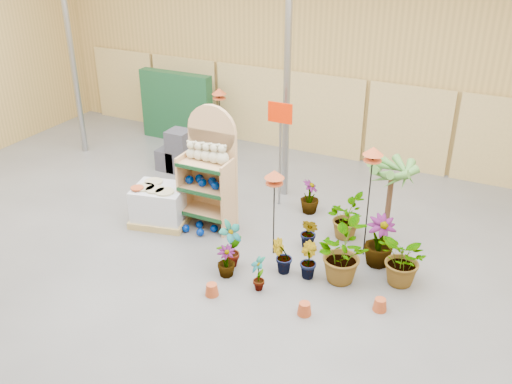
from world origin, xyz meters
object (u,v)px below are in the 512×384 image
(pallet_stack, at_px, (160,205))
(bird_table_front, at_px, (274,177))
(display_shelf, at_px, (211,172))
(potted_plant_2, at_px, (340,253))

(pallet_stack, height_order, bird_table_front, bird_table_front)
(bird_table_front, bearing_deg, display_shelf, 161.97)
(pallet_stack, bearing_deg, display_shelf, 13.93)
(bird_table_front, distance_m, potted_plant_2, 1.64)
(display_shelf, xyz_separation_m, pallet_stack, (-0.89, -0.44, -0.70))
(bird_table_front, xyz_separation_m, potted_plant_2, (1.29, -0.24, -0.99))
(display_shelf, height_order, pallet_stack, display_shelf)
(pallet_stack, distance_m, potted_plant_2, 3.74)
(bird_table_front, bearing_deg, pallet_stack, 178.54)
(pallet_stack, height_order, potted_plant_2, potted_plant_2)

